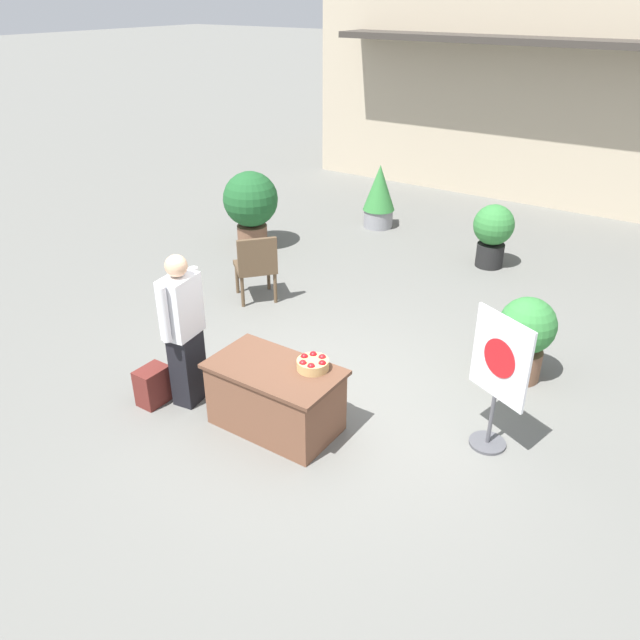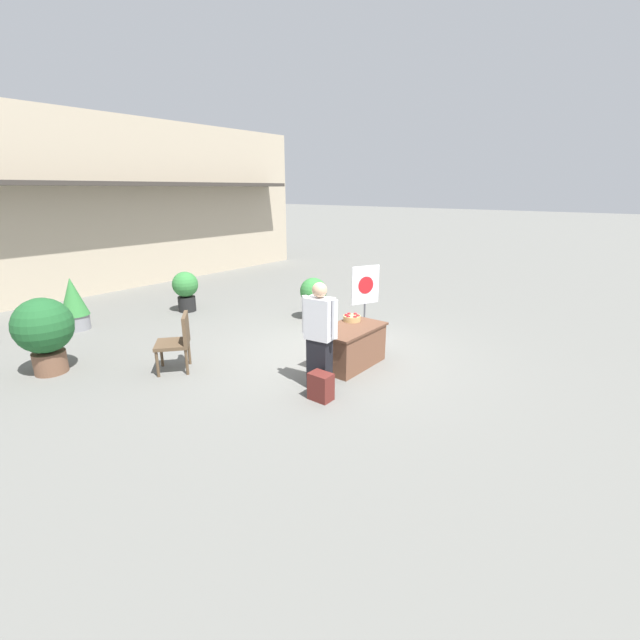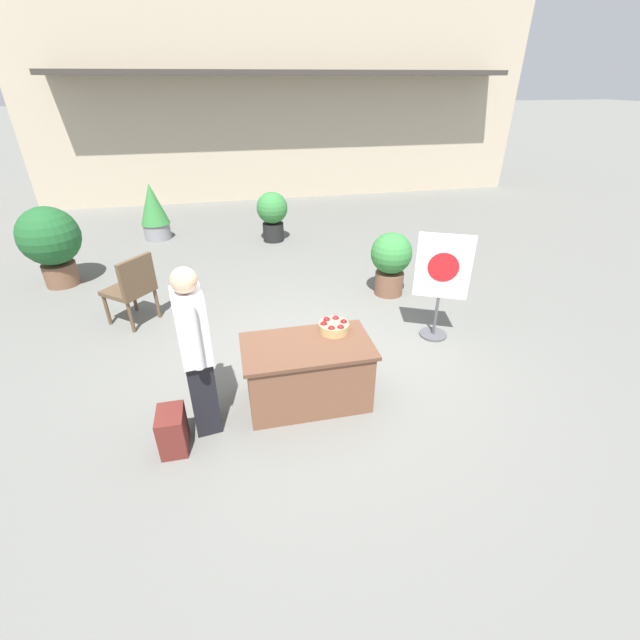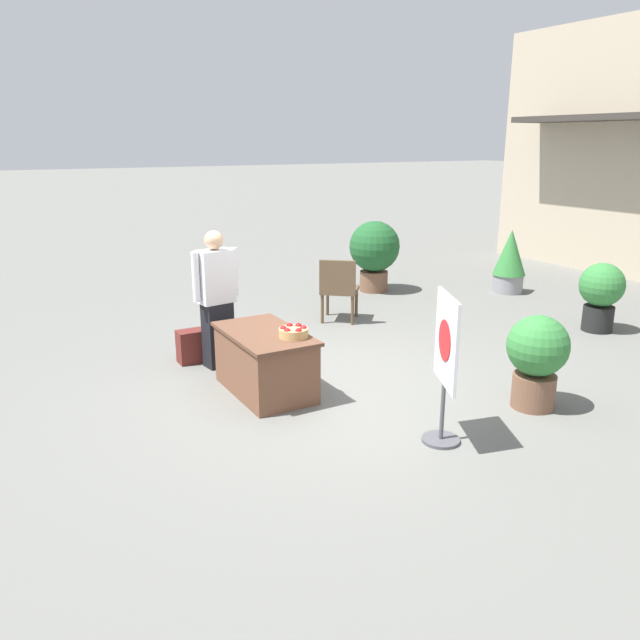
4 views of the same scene
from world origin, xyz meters
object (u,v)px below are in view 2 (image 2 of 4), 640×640
backpack (321,386)px  poster_board (365,294)px  patio_chair (178,339)px  potted_plant_far_right (186,289)px  potted_plant_near_left (74,303)px  apple_basket (352,318)px  person_visitor (320,336)px  potted_plant_near_right (44,330)px  potted_plant_far_left (313,296)px  display_table (350,346)px

backpack → poster_board: 3.58m
patio_chair → potted_plant_far_right: size_ratio=0.98×
poster_board → potted_plant_near_left: poster_board is taller
backpack → apple_basket: bearing=19.8°
apple_basket → person_visitor: (-1.39, -0.35, 0.11)m
potted_plant_near_left → apple_basket: bearing=-66.7°
poster_board → potted_plant_near_right: size_ratio=1.09×
apple_basket → potted_plant_near_left: potted_plant_near_left is taller
apple_basket → potted_plant_near_left: (-2.46, 5.73, -0.16)m
backpack → potted_plant_near_left: 6.40m
apple_basket → backpack: 1.87m
patio_chair → potted_plant_far_left: size_ratio=0.99×
display_table → potted_plant_near_right: 5.17m
apple_basket → backpack: bearing=-160.2°
potted_plant_far_left → display_table: bearing=-127.8°
apple_basket → backpack: apple_basket is taller
person_visitor → backpack: (-0.29, -0.26, -0.66)m
patio_chair → potted_plant_far_right: potted_plant_far_right is taller
potted_plant_near_left → potted_plant_far_right: 2.51m
potted_plant_near_right → potted_plant_far_left: 5.46m
patio_chair → apple_basket: bearing=179.7°
poster_board → potted_plant_near_right: bearing=-92.6°
display_table → backpack: display_table is taller
potted_plant_far_right → potted_plant_near_right: size_ratio=0.78×
patio_chair → potted_plant_near_left: bearing=-48.2°
backpack → patio_chair: (-0.66, 2.59, 0.35)m
potted_plant_far_left → person_visitor: bearing=-139.2°
apple_basket → person_visitor: 1.43m
potted_plant_near_right → potted_plant_near_left: bearing=57.9°
display_table → potted_plant_far_right: size_ratio=1.30×
patio_chair → potted_plant_near_left: potted_plant_near_left is taller
poster_board → potted_plant_far_right: 4.64m
potted_plant_far_right → potted_plant_near_right: (-3.75, -1.46, 0.18)m
apple_basket → potted_plant_near_right: bearing=136.3°
backpack → display_table: bearing=17.0°
potted_plant_near_left → patio_chair: bearing=-88.1°
backpack → potted_plant_far_right: bearing=73.9°
display_table → backpack: (-1.35, -0.41, -0.15)m
potted_plant_near_left → potted_plant_far_left: 5.34m
apple_basket → person_visitor: bearing=-165.9°
potted_plant_near_left → poster_board: bearing=-50.9°
patio_chair → potted_plant_far_right: (2.30, 3.10, 0.02)m
apple_basket → patio_chair: patio_chair is taller
backpack → potted_plant_near_right: bearing=116.5°
apple_basket → poster_board: (1.59, 0.74, 0.04)m
person_visitor → patio_chair: 2.53m
potted_plant_near_right → potted_plant_far_left: bearing=-16.2°
potted_plant_far_right → patio_chair: bearing=-126.6°
patio_chair → potted_plant_near_right: 2.20m
apple_basket → potted_plant_near_left: bearing=113.3°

